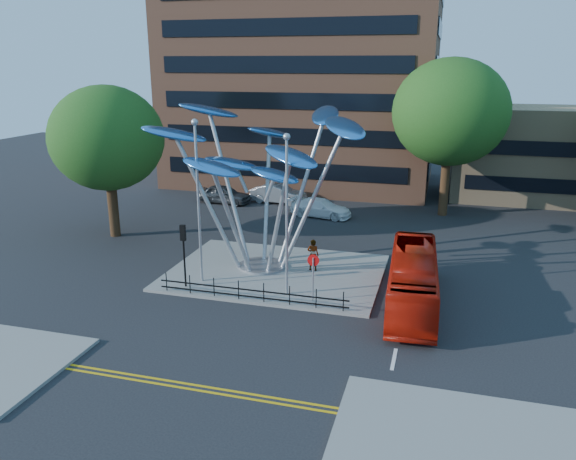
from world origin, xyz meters
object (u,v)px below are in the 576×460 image
(pedestrian, at_px, (313,255))
(parked_car_left, at_px, (224,194))
(tree_right, at_px, (450,112))
(no_entry_sign_island, at_px, (313,270))
(tree_left, at_px, (107,139))
(traffic_light_island, at_px, (183,243))
(red_bus, at_px, (413,280))
(leaf_sculpture, at_px, (261,152))
(street_lamp_left, at_px, (198,188))
(parked_car_mid, at_px, (278,194))
(street_lamp_right, at_px, (287,201))
(parked_car_right, at_px, (321,208))

(pedestrian, distance_m, parked_car_left, 18.08)
(tree_right, distance_m, no_entry_sign_island, 21.31)
(tree_left, bearing_deg, traffic_light_island, -39.81)
(traffic_light_island, height_order, parked_car_left, traffic_light_island)
(red_bus, bearing_deg, parked_car_left, 131.81)
(leaf_sculpture, distance_m, street_lamp_left, 4.28)
(tree_right, relative_size, parked_car_mid, 2.50)
(street_lamp_right, height_order, pedestrian, street_lamp_right)
(tree_right, bearing_deg, street_lamp_left, -124.05)
(leaf_sculpture, height_order, parked_car_right, leaf_sculpture)
(parked_car_left, bearing_deg, leaf_sculpture, -144.40)
(tree_left, relative_size, parked_car_right, 2.11)
(tree_right, height_order, street_lamp_left, tree_right)
(red_bus, height_order, parked_car_left, red_bus)
(street_lamp_left, relative_size, red_bus, 0.92)
(tree_left, xyz_separation_m, traffic_light_island, (9.00, -7.50, -4.18))
(no_entry_sign_island, height_order, red_bus, red_bus)
(traffic_light_island, bearing_deg, parked_car_left, 105.81)
(leaf_sculpture, bearing_deg, parked_car_right, 86.00)
(traffic_light_island, height_order, parked_car_right, traffic_light_island)
(parked_car_right, bearing_deg, red_bus, -142.17)
(tree_right, xyz_separation_m, street_lamp_right, (-7.50, -19.00, -2.94))
(traffic_light_island, bearing_deg, street_lamp_left, 63.43)
(tree_right, bearing_deg, parked_car_mid, 178.94)
(street_lamp_left, bearing_deg, traffic_light_island, -116.57)
(tree_left, xyz_separation_m, no_entry_sign_island, (16.00, -7.48, -4.98))
(pedestrian, bearing_deg, red_bus, 150.74)
(traffic_light_island, distance_m, parked_car_left, 19.23)
(tree_left, bearing_deg, parked_car_mid, 55.94)
(parked_car_mid, bearing_deg, red_bus, -140.97)
(street_lamp_right, distance_m, parked_car_left, 21.32)
(street_lamp_right, relative_size, traffic_light_island, 2.42)
(no_entry_sign_island, xyz_separation_m, parked_car_mid, (-7.72, 19.74, -1.02))
(leaf_sculpture, bearing_deg, street_lamp_left, -127.40)
(leaf_sculpture, height_order, parked_car_left, leaf_sculpture)
(leaf_sculpture, relative_size, traffic_light_island, 3.71)
(leaf_sculpture, xyz_separation_m, pedestrian, (3.07, 0.06, -5.80))
(no_entry_sign_island, xyz_separation_m, red_bus, (4.81, 1.22, -0.48))
(red_bus, height_order, parked_car_mid, red_bus)
(street_lamp_left, bearing_deg, street_lamp_right, -5.71)
(tree_right, bearing_deg, no_entry_sign_island, -107.12)
(parked_car_left, relative_size, parked_car_right, 0.94)
(pedestrian, xyz_separation_m, parked_car_mid, (-6.72, 15.51, -0.28))
(street_lamp_left, relative_size, parked_car_right, 1.80)
(tree_right, distance_m, parked_car_right, 12.19)
(traffic_light_island, distance_m, no_entry_sign_island, 7.05)
(parked_car_mid, bearing_deg, tree_right, -86.10)
(tree_left, distance_m, leaf_sculpture, 12.38)
(leaf_sculpture, relative_size, parked_car_left, 2.76)
(street_lamp_right, bearing_deg, red_bus, 6.65)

